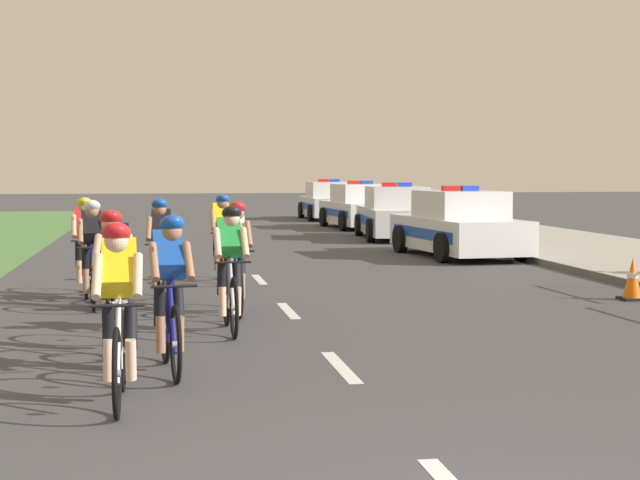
{
  "coord_description": "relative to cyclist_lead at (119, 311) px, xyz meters",
  "views": [
    {
      "loc": [
        -1.76,
        -4.52,
        1.94
      ],
      "look_at": [
        0.16,
        7.28,
        1.1
      ],
      "focal_mm": 56.09,
      "sensor_mm": 36.0,
      "label": 1
    }
  ],
  "objects": [
    {
      "name": "kerb_edge",
      "position": [
        8.11,
        10.24,
        -0.72
      ],
      "size": [
        0.16,
        60.0,
        0.13
      ],
      "primitive_type": "cube",
      "color": "#9E9E99",
      "rests_on": "ground"
    },
    {
      "name": "lane_markings_centre",
      "position": [
        2.09,
        3.29,
        -0.78
      ],
      "size": [
        0.14,
        21.6,
        0.01
      ],
      "color": "white",
      "rests_on": "ground"
    },
    {
      "name": "cyclist_lead",
      "position": [
        0.0,
        0.0,
        0.0
      ],
      "size": [
        0.42,
        1.72,
        1.56
      ],
      "color": "black",
      "rests_on": "ground"
    },
    {
      "name": "cyclist_second",
      "position": [
        0.43,
        1.24,
        0.0
      ],
      "size": [
        0.44,
        1.72,
        1.56
      ],
      "color": "black",
      "rests_on": "ground"
    },
    {
      "name": "cyclist_third",
      "position": [
        -0.14,
        2.53,
        0.0
      ],
      "size": [
        0.43,
        1.72,
        1.56
      ],
      "color": "black",
      "rests_on": "ground"
    },
    {
      "name": "cyclist_fourth",
      "position": [
        1.16,
        3.55,
        0.0
      ],
      "size": [
        0.42,
        1.72,
        1.56
      ],
      "color": "black",
      "rests_on": "ground"
    },
    {
      "name": "cyclist_fifth",
      "position": [
        1.35,
        5.1,
        0.0
      ],
      "size": [
        0.42,
        1.72,
        1.56
      ],
      "color": "black",
      "rests_on": "ground"
    },
    {
      "name": "cyclist_sixth",
      "position": [
        0.36,
        6.5,
        0.0
      ],
      "size": [
        0.43,
        1.72,
        1.56
      ],
      "color": "black",
      "rests_on": "ground"
    },
    {
      "name": "cyclist_seventh",
      "position": [
        -0.59,
        6.05,
        0.0
      ],
      "size": [
        0.44,
        1.72,
        1.56
      ],
      "color": "black",
      "rests_on": "ground"
    },
    {
      "name": "cyclist_eighth",
      "position": [
        1.41,
        8.98,
        0.0
      ],
      "size": [
        0.42,
        1.72,
        1.56
      ],
      "color": "black",
      "rests_on": "ground"
    },
    {
      "name": "cyclist_ninth",
      "position": [
        -0.79,
        7.4,
        0.0
      ],
      "size": [
        0.45,
        1.72,
        1.56
      ],
      "color": "black",
      "rests_on": "ground"
    },
    {
      "name": "police_car_nearest",
      "position": [
        6.98,
        13.28,
        -0.11
      ],
      "size": [
        2.29,
        4.54,
        1.59
      ],
      "color": "white",
      "rests_on": "ground"
    },
    {
      "name": "police_car_second",
      "position": [
        6.98,
        19.19,
        -0.11
      ],
      "size": [
        2.27,
        4.53,
        1.59
      ],
      "color": "silver",
      "rests_on": "ground"
    },
    {
      "name": "police_car_third",
      "position": [
        6.98,
        24.39,
        -0.11
      ],
      "size": [
        2.22,
        4.51,
        1.59
      ],
      "color": "white",
      "rests_on": "ground"
    },
    {
      "name": "police_car_furthest",
      "position": [
        6.98,
        30.51,
        -0.11
      ],
      "size": [
        2.03,
        4.41,
        1.59
      ],
      "color": "silver",
      "rests_on": "ground"
    },
    {
      "name": "traffic_cone_mid",
      "position": [
        7.31,
        5.6,
        -0.48
      ],
      "size": [
        0.36,
        0.36,
        0.64
      ],
      "color": "black",
      "rests_on": "ground"
    }
  ]
}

